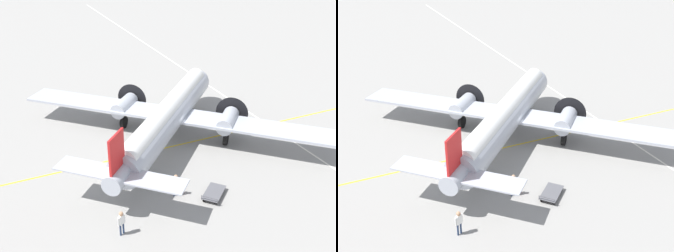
# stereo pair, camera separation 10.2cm
# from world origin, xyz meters

# --- Properties ---
(ground_plane) EXTENTS (300.00, 300.00, 0.00)m
(ground_plane) POSITION_xyz_m (0.00, 0.00, 0.00)
(ground_plane) COLOR gray
(apron_line_eastwest) EXTENTS (120.00, 0.16, 0.01)m
(apron_line_eastwest) POSITION_xyz_m (0.00, 0.70, 0.00)
(apron_line_eastwest) COLOR gold
(apron_line_eastwest) RESTS_ON ground_plane
(apron_line_northsouth) EXTENTS (0.16, 120.00, 0.01)m
(apron_line_northsouth) POSITION_xyz_m (-9.41, 0.00, 0.00)
(apron_line_northsouth) COLOR silver
(apron_line_northsouth) RESTS_ON ground_plane
(airliner_main) EXTENTS (21.20, 21.09, 5.37)m
(airliner_main) POSITION_xyz_m (-0.25, -0.26, 2.39)
(airliner_main) COLOR #ADB2BC
(airliner_main) RESTS_ON ground_plane
(crew_foreground) EXTENTS (0.52, 0.31, 1.62)m
(crew_foreground) POSITION_xyz_m (7.05, 8.85, 0.99)
(crew_foreground) COLOR navy
(crew_foreground) RESTS_ON ground_plane
(passenger_boarding) EXTENTS (0.56, 0.26, 1.63)m
(passenger_boarding) POSITION_xyz_m (2.58, 6.77, 1.00)
(passenger_boarding) COLOR navy
(passenger_boarding) RESTS_ON ground_plane
(suitcase_near_door) EXTENTS (0.38, 0.12, 0.50)m
(suitcase_near_door) POSITION_xyz_m (2.16, 6.69, 0.23)
(suitcase_near_door) COLOR maroon
(suitcase_near_door) RESTS_ON ground_plane
(baggage_cart) EXTENTS (2.27, 2.21, 0.56)m
(baggage_cart) POSITION_xyz_m (0.33, 7.90, 0.28)
(baggage_cart) COLOR #56565B
(baggage_cart) RESTS_ON ground_plane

